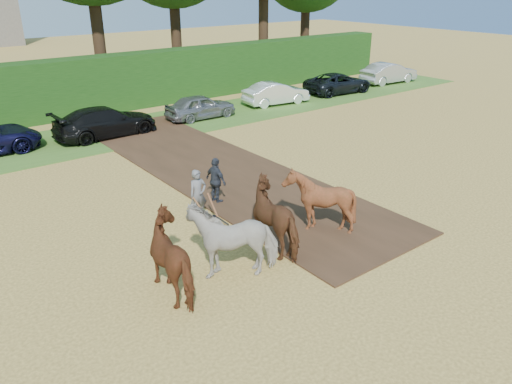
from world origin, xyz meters
The scene contains 7 objects.
ground centered at (0.00, 0.00, 0.00)m, with size 120.00×120.00×0.00m, color gold.
earth_strip centered at (1.50, 7.00, 0.03)m, with size 4.50×17.00×0.05m, color #472D1C.
grass_verge centered at (0.00, 14.00, 0.01)m, with size 50.00×5.00×0.03m, color #38601E.
hedgerow centered at (0.00, 18.50, 1.50)m, with size 46.00×1.60×3.00m, color #14380F.
spectator_far centered at (-0.21, 4.38, 0.78)m, with size 0.91×0.38×1.55m, color #252931.
plough_team centered at (-1.32, 0.88, 0.92)m, with size 6.09×4.42×1.86m.
parked_cars centered at (2.43, 14.03, 0.68)m, with size 40.55×3.02×1.45m.
Camera 1 is at (-8.38, -8.26, 6.81)m, focal length 35.00 mm.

